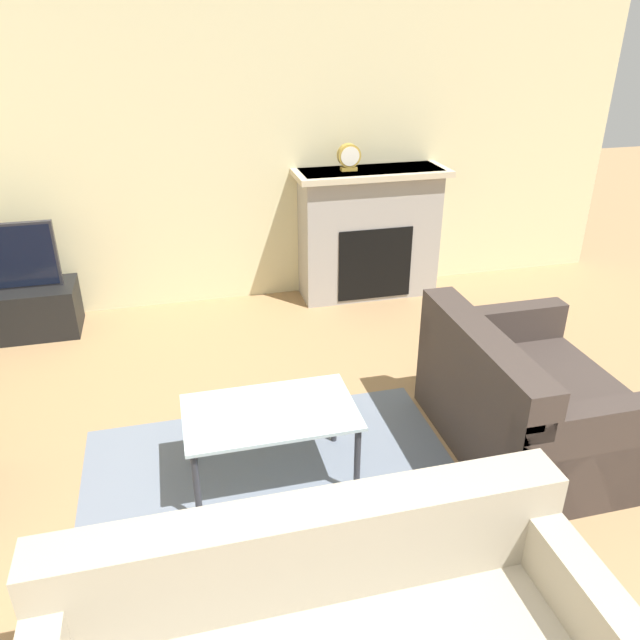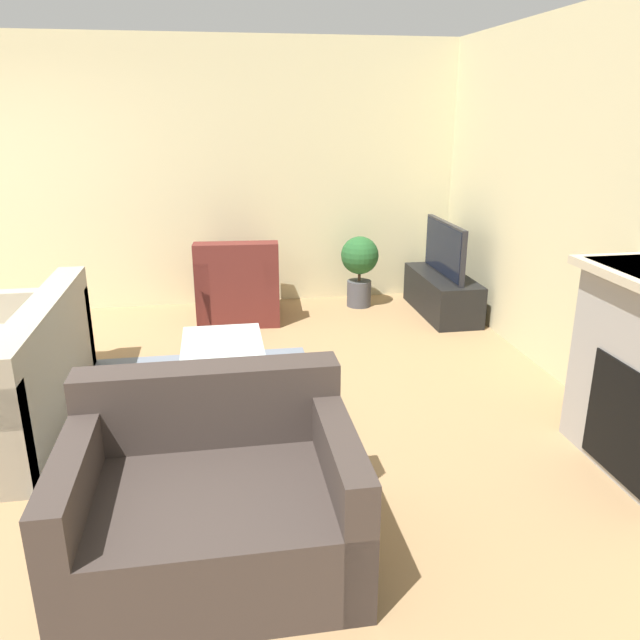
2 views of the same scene
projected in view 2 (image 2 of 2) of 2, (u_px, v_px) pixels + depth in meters
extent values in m
cube|color=beige|center=(576.00, 204.00, 4.52)|extent=(7.83, 0.06, 2.70)
cube|color=beige|center=(231.00, 176.00, 6.43)|extent=(0.06, 7.76, 2.70)
cube|color=slate|center=(200.00, 409.00, 4.38)|extent=(2.14, 1.76, 0.00)
cube|color=black|center=(625.00, 426.00, 3.39)|extent=(0.68, 0.01, 0.65)
cube|color=black|center=(442.00, 294.00, 6.39)|extent=(1.16, 0.46, 0.41)
cube|color=#232328|center=(445.00, 249.00, 6.23)|extent=(0.99, 0.05, 0.54)
cube|color=black|center=(442.00, 249.00, 6.23)|extent=(0.95, 0.01, 0.50)
cube|color=#9E937F|center=(0.00, 393.00, 4.15)|extent=(1.97, 0.87, 0.42)
cube|color=#9E937F|center=(44.00, 332.00, 4.07)|extent=(1.97, 0.20, 0.40)
cube|color=#9E937F|center=(34.00, 330.00, 4.97)|extent=(0.14, 0.87, 0.66)
cube|color=#3D332D|center=(214.00, 523.00, 2.84)|extent=(0.99, 1.28, 0.42)
cube|color=#3D332D|center=(209.00, 404.00, 3.08)|extent=(0.20, 1.28, 0.40)
cube|color=#3D332D|center=(80.00, 514.00, 2.71)|extent=(0.99, 0.14, 0.66)
cube|color=#3D332D|center=(337.00, 489.00, 2.89)|extent=(0.99, 0.14, 0.66)
cube|color=#5B231E|center=(239.00, 297.00, 6.27)|extent=(0.83, 0.84, 0.42)
cube|color=#5B231E|center=(236.00, 264.00, 5.86)|extent=(0.26, 0.80, 0.40)
cube|color=#5B231E|center=(271.00, 285.00, 6.26)|extent=(0.78, 0.20, 0.66)
cube|color=#5B231E|center=(206.00, 286.00, 6.20)|extent=(0.78, 0.20, 0.66)
cylinder|color=#333338|center=(191.00, 358.00, 4.70)|extent=(0.04, 0.04, 0.44)
cylinder|color=#333338|center=(187.00, 409.00, 3.90)|extent=(0.04, 0.04, 0.44)
cylinder|color=#333338|center=(255.00, 354.00, 4.78)|extent=(0.04, 0.04, 0.44)
cylinder|color=#333338|center=(264.00, 404.00, 3.98)|extent=(0.04, 0.04, 0.44)
cube|color=silver|center=(222.00, 349.00, 4.27)|extent=(0.94, 0.56, 0.02)
cylinder|color=#47474C|center=(359.00, 293.00, 6.65)|extent=(0.26, 0.26, 0.27)
cylinder|color=#4C3823|center=(359.00, 275.00, 6.59)|extent=(0.03, 0.03, 0.12)
sphere|color=#235628|center=(360.00, 255.00, 6.52)|extent=(0.39, 0.39, 0.39)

